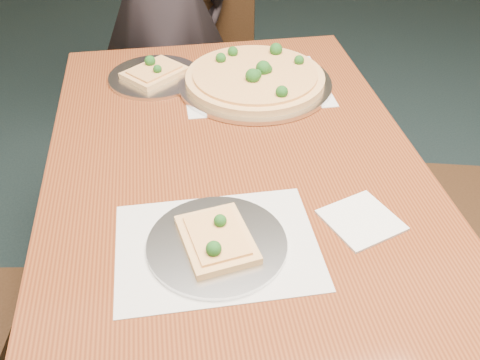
{
  "coord_description": "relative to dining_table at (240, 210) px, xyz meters",
  "views": [
    {
      "loc": [
        -0.4,
        -0.55,
        1.52
      ],
      "look_at": [
        -0.25,
        0.4,
        0.75
      ],
      "focal_mm": 40.0,
      "sensor_mm": 36.0,
      "label": 1
    }
  ],
  "objects": [
    {
      "name": "placemat_main",
      "position": [
        0.11,
        0.44,
        0.09
      ],
      "size": [
        0.42,
        0.32,
        0.0
      ],
      "primitive_type": "cube",
      "color": "white",
      "rests_on": "dining_table"
    },
    {
      "name": "chair_far",
      "position": [
        0.02,
        1.14,
        -0.14
      ],
      "size": [
        0.52,
        0.52,
        0.91
      ],
      "rotation": [
        0.0,
        0.0,
        -0.27
      ],
      "color": "black",
      "rests_on": "ground"
    },
    {
      "name": "dining_table",
      "position": [
        0.0,
        0.0,
        0.0
      ],
      "size": [
        0.9,
        1.5,
        0.75
      ],
      "color": "#5E2712",
      "rests_on": "ground"
    },
    {
      "name": "slice_plate_near",
      "position": [
        -0.08,
        -0.2,
        0.11
      ],
      "size": [
        0.28,
        0.28,
        0.06
      ],
      "color": "silver",
      "rests_on": "dining_table"
    },
    {
      "name": "diner",
      "position": [
        -0.14,
        1.12,
        0.11
      ],
      "size": [
        0.56,
        0.37,
        1.54
      ],
      "primitive_type": "imported",
      "rotation": [
        0.0,
        0.0,
        3.15
      ],
      "color": "black",
      "rests_on": "ground"
    },
    {
      "name": "placemat_near",
      "position": [
        -0.08,
        -0.2,
        0.09
      ],
      "size": [
        0.4,
        0.3,
        0.0
      ],
      "primitive_type": "cube",
      "color": "white",
      "rests_on": "dining_table"
    },
    {
      "name": "pizza_pan",
      "position": [
        0.12,
        0.44,
        0.11
      ],
      "size": [
        0.45,
        0.45,
        0.07
      ],
      "color": "silver",
      "rests_on": "dining_table"
    },
    {
      "name": "napkin",
      "position": [
        0.23,
        -0.18,
        0.09
      ],
      "size": [
        0.18,
        0.18,
        0.01
      ],
      "primitive_type": "cube",
      "rotation": [
        0.0,
        0.0,
        0.35
      ],
      "color": "white",
      "rests_on": "dining_table"
    },
    {
      "name": "slice_plate_far",
      "position": [
        -0.18,
        0.53,
        0.1
      ],
      "size": [
        0.28,
        0.28,
        0.06
      ],
      "color": "silver",
      "rests_on": "dining_table"
    }
  ]
}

